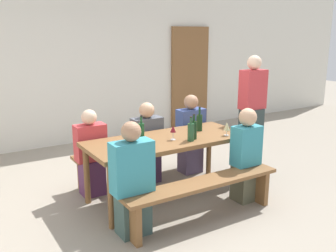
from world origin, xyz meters
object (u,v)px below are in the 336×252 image
object	(u,v)px
seated_guest_near_0	(132,183)
seated_guest_far_2	(191,136)
seated_guest_far_1	(147,145)
bench_far	(141,154)
wine_glass_1	(173,130)
wine_glass_0	(227,127)
standing_host	(251,117)
wine_bottle_0	(142,133)
wine_bottle_1	(199,122)
wine_bottle_3	(191,132)
wooden_door	(190,78)
bench_near	(203,190)
wine_bottle_2	(194,130)
seated_guest_near_1	(246,157)
seated_guest_far_0	(91,155)
tasting_table	(168,145)

from	to	relation	value
seated_guest_near_0	seated_guest_far_2	distance (m)	1.87
seated_guest_near_0	seated_guest_far_1	world-z (taller)	seated_guest_near_0
bench_far	wine_glass_1	world-z (taller)	wine_glass_1
wine_glass_0	standing_host	xyz separation A→B (m)	(0.79, 0.39, -0.05)
wine_bottle_0	seated_guest_far_2	distance (m)	1.27
seated_guest_far_2	standing_host	size ratio (longest dim) A/B	0.68
wine_bottle_1	wine_glass_1	distance (m)	0.54
wine_bottle_3	seated_guest_far_2	bearing A→B (deg)	54.64
wooden_door	bench_near	distance (m)	4.33
wine_bottle_2	wine_bottle_3	world-z (taller)	wine_bottle_2
wooden_door	seated_guest_near_0	size ratio (longest dim) A/B	1.81
bench_near	wine_bottle_2	world-z (taller)	wine_bottle_2
seated_guest_near_1	standing_host	distance (m)	1.03
wine_glass_1	seated_guest_near_0	distance (m)	0.97
wine_bottle_0	wine_glass_1	size ratio (longest dim) A/B	1.90
wine_bottle_0	seated_guest_near_1	size ratio (longest dim) A/B	0.28
seated_guest_far_0	wooden_door	bearing A→B (deg)	126.65
wine_glass_0	wine_bottle_2	bearing A→B (deg)	167.89
bench_near	seated_guest_near_1	size ratio (longest dim) A/B	1.65
wine_glass_1	tasting_table	bearing A→B (deg)	100.75
wine_bottle_1	wooden_door	bearing A→B (deg)	57.01
wine_glass_1	seated_guest_far_2	distance (m)	1.02
tasting_table	bench_near	world-z (taller)	tasting_table
wine_bottle_2	wine_glass_0	xyz separation A→B (m)	(0.43, -0.09, -0.00)
wine_bottle_2	seated_guest_near_1	world-z (taller)	seated_guest_near_1
seated_guest_near_1	seated_guest_far_0	bearing A→B (deg)	52.99
wine_bottle_0	wine_bottle_1	bearing A→B (deg)	6.10
wine_bottle_3	wine_glass_0	bearing A→B (deg)	-4.32
wine_bottle_2	wine_glass_1	size ratio (longest dim) A/B	1.79
wine_glass_0	wine_bottle_0	bearing A→B (deg)	165.22
wine_bottle_1	seated_guest_far_1	world-z (taller)	seated_guest_far_1
bench_near	seated_guest_far_1	distance (m)	1.29
wooden_door	seated_guest_far_0	distance (m)	3.89
wine_bottle_3	standing_host	size ratio (longest dim) A/B	0.17
standing_host	seated_guest_far_2	bearing A→B (deg)	-31.48
bench_near	wine_bottle_1	xyz separation A→B (m)	(0.53, 0.80, 0.51)
standing_host	seated_guest_far_0	bearing A→B (deg)	-11.36
tasting_table	seated_guest_near_0	size ratio (longest dim) A/B	1.69
bench_far	seated_guest_near_1	xyz separation A→B (m)	(0.73, -1.28, 0.20)
wine_bottle_0	seated_guest_near_0	world-z (taller)	seated_guest_near_0
tasting_table	seated_guest_far_2	world-z (taller)	seated_guest_far_2
seated_guest_far_1	seated_guest_far_2	distance (m)	0.71
seated_guest_far_2	tasting_table	bearing A→B (deg)	-52.41
wooden_door	bench_far	xyz separation A→B (m)	(-2.33, -2.15, -0.70)
wine_glass_0	tasting_table	bearing A→B (deg)	157.64
wooden_door	wine_bottle_0	bearing A→B (deg)	-133.12
wine_bottle_2	seated_guest_near_1	bearing A→B (deg)	-37.75
wine_bottle_0	wine_glass_0	world-z (taller)	wine_bottle_0
bench_near	wine_bottle_3	size ratio (longest dim) A/B	6.42
wine_bottle_2	seated_guest_near_0	world-z (taller)	seated_guest_near_0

